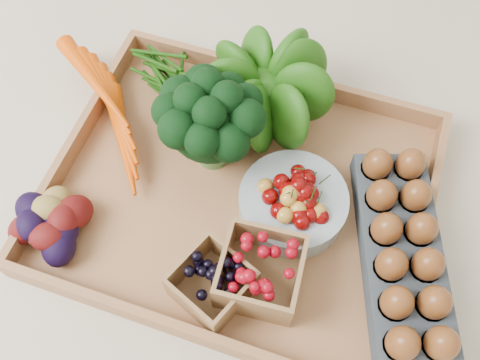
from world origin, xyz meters
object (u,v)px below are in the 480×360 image
(tray, at_px, (240,196))
(cherry_bowl, at_px, (293,203))
(egg_carton, at_px, (401,254))
(broccoli, at_px, (211,135))

(tray, bearing_deg, cherry_bowl, 0.33)
(cherry_bowl, xyz_separation_m, egg_carton, (0.16, -0.03, -0.00))
(tray, height_order, cherry_bowl, cherry_bowl)
(tray, distance_m, egg_carton, 0.25)
(tray, relative_size, cherry_bowl, 3.48)
(cherry_bowl, height_order, egg_carton, cherry_bowl)
(broccoli, relative_size, egg_carton, 0.53)
(broccoli, xyz_separation_m, egg_carton, (0.31, -0.07, -0.04))
(tray, bearing_deg, egg_carton, -5.82)
(cherry_bowl, distance_m, egg_carton, 0.17)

